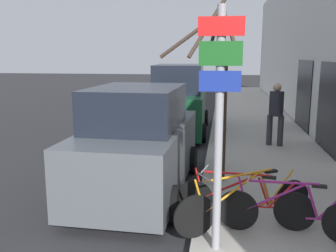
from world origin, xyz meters
name	(u,v)px	position (x,y,z in m)	size (l,w,h in m)	color
ground_plane	(180,139)	(0.00, 11.20, 0.00)	(80.00, 80.00, 0.00)	#28282B
sidewalk_curb	(253,124)	(2.60, 14.00, 0.07)	(3.20, 32.00, 0.15)	#ADA89E
building_facade	(306,42)	(4.35, 13.90, 3.22)	(0.23, 32.00, 6.50)	silver
signpost	(219,120)	(1.35, 3.97, 1.94)	(0.57, 0.13, 3.22)	#939399
bicycle_0	(289,213)	(2.39, 4.47, 0.52)	(2.08, 0.49, 0.86)	black
bicycle_1	(246,204)	(1.78, 4.66, 0.54)	(2.07, 1.22, 0.90)	black
bicycle_2	(243,201)	(1.74, 4.83, 0.51)	(2.11, 0.57, 0.84)	black
parked_car_0	(139,144)	(-0.25, 6.34, 0.98)	(2.12, 4.37, 2.15)	#51565B
parked_car_1	(179,103)	(-0.14, 12.25, 1.09)	(2.06, 4.75, 2.42)	#144728
pedestrian_near	(276,110)	(2.91, 10.17, 1.20)	(0.46, 0.40, 1.81)	#333338
street_tree	(219,95)	(1.31, 6.89, 1.95)	(1.65, 1.63, 3.76)	#3D2D23
traffic_light	(222,48)	(1.27, 17.05, 3.03)	(0.20, 0.30, 4.50)	#939399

